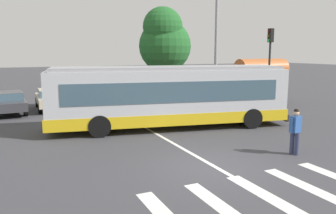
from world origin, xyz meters
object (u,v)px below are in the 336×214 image
Objects in this scene: parked_car_charcoal at (8,101)px; pedestrian_crossing_street at (295,129)px; parked_car_champagne at (52,98)px; twin_arm_street_lamp at (216,31)px; city_transit_bus at (169,96)px; parked_car_teal at (133,94)px; background_tree_right at (164,41)px; traffic_light_far_corner at (270,56)px; parked_car_silver at (201,91)px; bus_stop_shelter at (261,70)px; parked_car_white at (95,96)px; parked_car_red at (166,92)px.

pedestrian_crossing_street is at bearing -54.82° from parked_car_charcoal.
parked_car_champagne is 0.55× the size of twin_arm_street_lamp.
parked_car_champagne is at bearing 120.13° from city_transit_bus.
twin_arm_street_lamp is (4.73, -3.37, 4.38)m from parked_car_teal.
background_tree_right is (12.68, 4.85, 3.96)m from parked_car_charcoal.
traffic_light_far_corner is at bearing -70.98° from background_tree_right.
parked_car_champagne is at bearing 176.57° from parked_car_silver.
parked_car_charcoal is at bearing 170.60° from bus_stop_shelter.
parked_car_white is at bearing 155.18° from traffic_light_far_corner.
traffic_light_far_corner is at bearing -31.91° from parked_car_teal.
pedestrian_crossing_street is 13.23m from bus_stop_shelter.
city_transit_bus is 2.29× the size of traffic_light_far_corner.
parked_car_champagne is at bearing 159.38° from twin_arm_street_lamp.
parked_car_white and parked_car_red have the same top height.
twin_arm_street_lamp is at bearing -20.62° from parked_car_champagne.
bus_stop_shelter is (1.06, 2.04, -1.09)m from traffic_light_far_corner.
twin_arm_street_lamp is (1.95, -3.82, 4.38)m from parked_car_red.
parked_car_teal is at bearing -170.86° from parked_car_red.
parked_car_red is (8.27, -0.02, 0.00)m from parked_car_champagne.
pedestrian_crossing_street reaches higher than parked_car_charcoal.
background_tree_right is at bearing 119.90° from bus_stop_shelter.
parked_car_white and parked_car_silver have the same top height.
background_tree_right reaches higher than parked_car_charcoal.
parked_car_white is at bearing 107.41° from pedestrian_crossing_street.
parked_car_teal is 1.00× the size of parked_car_red.
twin_arm_street_lamp is (7.48, -3.37, 4.38)m from parked_car_white.
parked_car_white is (5.32, 0.08, 0.00)m from parked_car_charcoal.
background_tree_right is (-3.35, 9.72, 1.22)m from traffic_light_far_corner.
parked_car_red is at bearing 4.66° from parked_car_white.
pedestrian_crossing_street is 0.21× the size of twin_arm_street_lamp.
city_transit_bus is 7.04× the size of pedestrian_crossing_street.
parked_car_teal and parked_car_silver have the same top height.
parked_car_silver is at bearing -1.29° from parked_car_white.
city_transit_bus is 10.63m from parked_car_charcoal.
city_transit_bus is at bearing -162.30° from traffic_light_far_corner.
traffic_light_far_corner reaches higher than parked_car_champagne.
parked_car_champagne is 1.12× the size of bus_stop_shelter.
twin_arm_street_lamp is at bearing -35.50° from parked_car_teal.
parked_car_teal is (2.75, 0.00, 0.00)m from parked_car_white.
city_transit_bus is at bearing -129.62° from parked_car_silver.
pedestrian_crossing_street is at bearing -94.92° from parked_car_red.
parked_car_teal is 7.72m from background_tree_right.
parked_car_white is 0.55× the size of twin_arm_street_lamp.
background_tree_right is (7.35, 4.77, 3.96)m from parked_car_white.
pedestrian_crossing_street is at bearing -124.53° from bus_stop_shelter.
pedestrian_crossing_street is at bearing -83.52° from parked_car_teal.
background_tree_right is (4.61, 4.77, 3.96)m from parked_car_teal.
parked_car_champagne is 5.51m from parked_car_teal.
bus_stop_shelter reaches higher than pedestrian_crossing_street.
parked_car_charcoal is 1.13× the size of bus_stop_shelter.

